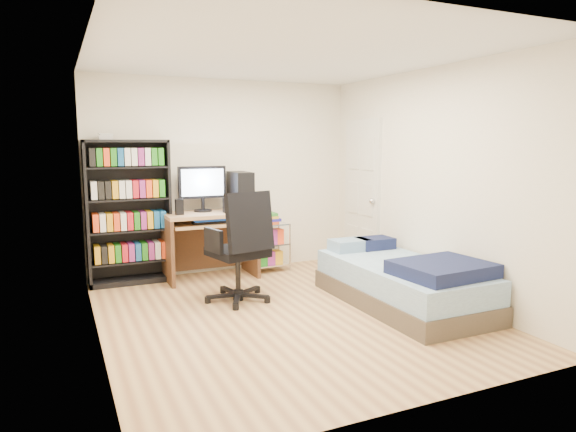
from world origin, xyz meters
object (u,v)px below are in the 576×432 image
media_shelf (129,211)px  bed (403,282)px  office_chair (240,267)px  computer_desk (217,217)px

media_shelf → bed: size_ratio=0.90×
office_chair → bed: (1.51, -0.83, -0.13)m
media_shelf → bed: media_shelf is taller
office_chair → bed: 1.72m
media_shelf → office_chair: bearing=-52.1°
media_shelf → computer_desk: 1.07m
media_shelf → office_chair: 1.66m
computer_desk → office_chair: 1.20m
computer_desk → office_chair: bearing=-94.5°
media_shelf → computer_desk: (1.06, -0.11, -0.13)m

